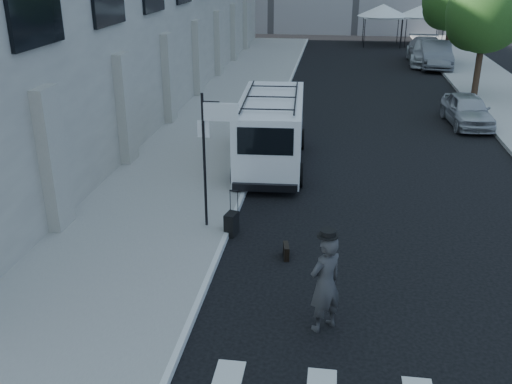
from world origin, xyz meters
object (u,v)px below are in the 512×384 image
(businessman, at_px, (325,283))
(parked_car_c, at_px, (426,51))
(cargo_van, at_px, (272,130))
(suitcase, at_px, (231,224))
(briefcase, at_px, (286,251))
(parked_car_a, at_px, (467,110))
(parked_car_b, at_px, (435,54))

(businessman, relative_size, parked_car_c, 0.34)
(cargo_van, bearing_deg, suitcase, -96.90)
(briefcase, xyz_separation_m, parked_car_a, (6.55, 12.62, 0.50))
(briefcase, relative_size, cargo_van, 0.07)
(cargo_van, xyz_separation_m, parked_car_a, (7.66, 6.02, -0.55))
(cargo_van, relative_size, parked_car_b, 1.24)
(businessman, xyz_separation_m, cargo_van, (-2.08, 9.28, 0.22))
(businessman, distance_m, suitcase, 4.49)
(briefcase, height_order, parked_car_a, parked_car_a)
(businessman, distance_m, parked_car_c, 30.99)
(suitcase, bearing_deg, parked_car_c, 85.33)
(briefcase, distance_m, suitcase, 1.81)
(businessman, bearing_deg, suitcase, -99.72)
(parked_car_a, relative_size, parked_car_c, 0.68)
(suitcase, xyz_separation_m, cargo_van, (0.39, 5.60, 0.90))
(cargo_van, bearing_deg, parked_car_a, 35.24)
(parked_car_b, bearing_deg, parked_car_a, -90.55)
(parked_car_c, bearing_deg, parked_car_b, -73.56)
(parked_car_c, bearing_deg, parked_car_a, -89.19)
(suitcase, height_order, cargo_van, cargo_van)
(parked_car_a, bearing_deg, parked_car_b, 83.16)
(briefcase, height_order, suitcase, suitcase)
(briefcase, xyz_separation_m, cargo_van, (-1.12, 6.60, 1.05))
(cargo_van, height_order, parked_car_c, cargo_van)
(businessman, height_order, parked_car_c, businessman)
(briefcase, bearing_deg, parked_car_b, 64.64)
(parked_car_c, bearing_deg, businessman, -99.00)
(cargo_van, bearing_deg, parked_car_c, 66.45)
(suitcase, distance_m, parked_car_a, 14.14)
(cargo_van, xyz_separation_m, parked_car_b, (8.31, 19.77, -0.37))
(suitcase, height_order, parked_car_b, parked_car_b)
(briefcase, height_order, parked_car_c, parked_car_c)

